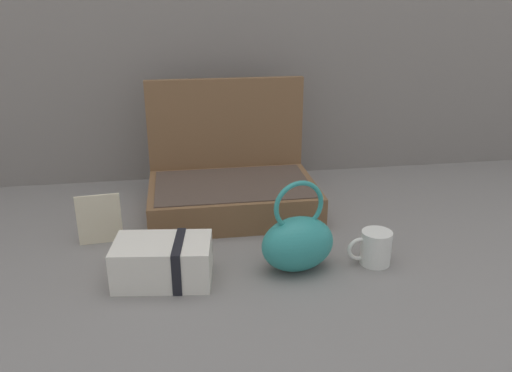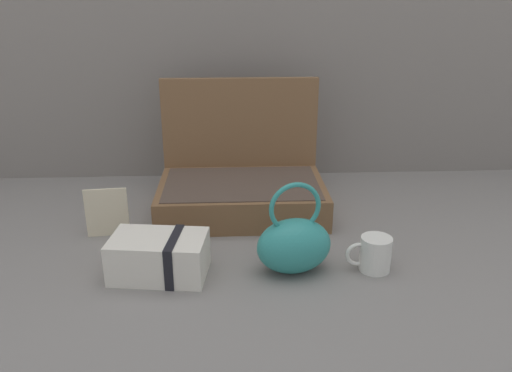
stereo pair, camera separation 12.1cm
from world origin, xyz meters
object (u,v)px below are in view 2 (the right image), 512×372
at_px(open_suitcase, 241,183).
at_px(info_card_left, 107,212).
at_px(cream_toiletry_bag, 161,256).
at_px(teal_pouch_handbag, 294,244).
at_px(coffee_mug, 374,254).

bearing_deg(open_suitcase, info_card_left, -154.86).
relative_size(open_suitcase, cream_toiletry_bag, 2.08).
height_order(open_suitcase, teal_pouch_handbag, open_suitcase).
bearing_deg(cream_toiletry_bag, info_card_left, 128.02).
bearing_deg(coffee_mug, cream_toiletry_bag, 179.89).
xyz_separation_m(open_suitcase, info_card_left, (-0.35, -0.17, -0.01)).
xyz_separation_m(cream_toiletry_bag, info_card_left, (-0.16, 0.21, 0.02)).
height_order(coffee_mug, info_card_left, info_card_left).
height_order(cream_toiletry_bag, info_card_left, info_card_left).
xyz_separation_m(teal_pouch_handbag, info_card_left, (-0.47, 0.21, -0.00)).
bearing_deg(coffee_mug, teal_pouch_handbag, 178.81).
bearing_deg(coffee_mug, open_suitcase, 128.28).
bearing_deg(cream_toiletry_bag, open_suitcase, 63.03).
distance_m(open_suitcase, info_card_left, 0.39).
bearing_deg(teal_pouch_handbag, open_suitcase, 106.61).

